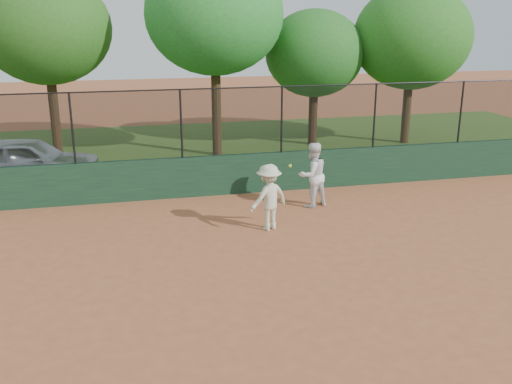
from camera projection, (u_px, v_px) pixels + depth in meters
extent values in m
plane|color=#AB5D37|center=(243.00, 282.00, 11.53)|extent=(80.00, 80.00, 0.00)
cube|color=#1C3E26|center=(200.00, 176.00, 16.93)|extent=(26.00, 0.20, 1.20)
cube|color=#305119|center=(179.00, 151.00, 22.68)|extent=(36.00, 12.00, 0.01)
imported|color=silver|center=(28.00, 161.00, 18.01)|extent=(4.68, 2.37, 1.53)
imported|color=white|center=(312.00, 175.00, 15.91)|extent=(1.06, 0.94, 1.83)
imported|color=beige|center=(269.00, 197.00, 14.19)|extent=(1.25, 1.02, 1.68)
sphere|color=#B1D32E|center=(290.00, 166.00, 13.89)|extent=(0.08, 0.08, 0.08)
cube|color=black|center=(199.00, 123.00, 16.46)|extent=(26.00, 0.02, 2.00)
cylinder|color=black|center=(197.00, 89.00, 16.17)|extent=(26.00, 0.04, 0.04)
cylinder|color=black|center=(72.00, 128.00, 15.68)|extent=(0.06, 0.06, 2.00)
cylinder|color=black|center=(181.00, 124.00, 16.35)|extent=(0.06, 0.06, 2.00)
cylinder|color=black|center=(282.00, 120.00, 17.01)|extent=(0.06, 0.06, 2.00)
cylinder|color=black|center=(375.00, 116.00, 17.68)|extent=(0.06, 0.06, 2.00)
cylinder|color=black|center=(461.00, 112.00, 18.35)|extent=(0.06, 0.06, 2.00)
cylinder|color=#402916|center=(55.00, 118.00, 21.75)|extent=(0.36, 0.36, 2.90)
ellipsoid|color=#275819|center=(46.00, 28.00, 20.78)|extent=(4.75, 4.32, 4.10)
cylinder|color=#422D17|center=(216.00, 113.00, 21.69)|extent=(0.36, 0.36, 3.26)
ellipsoid|color=#257528|center=(214.00, 15.00, 20.63)|extent=(5.06, 4.60, 4.37)
cylinder|color=#3E2714|center=(313.00, 118.00, 23.66)|extent=(0.36, 0.36, 2.17)
ellipsoid|color=#235C1D|center=(315.00, 53.00, 22.88)|extent=(4.02, 3.65, 3.47)
cylinder|color=#483019|center=(406.00, 114.00, 23.93)|extent=(0.36, 0.36, 2.47)
ellipsoid|color=#26631C|center=(412.00, 37.00, 23.01)|extent=(4.85, 4.41, 4.19)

